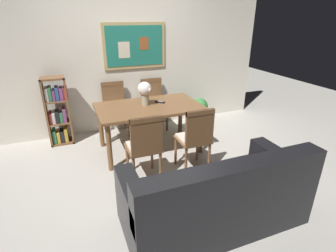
{
  "coord_description": "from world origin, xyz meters",
  "views": [
    {
      "loc": [
        -1.03,
        -3.0,
        1.97
      ],
      "look_at": [
        0.11,
        -0.1,
        0.65
      ],
      "focal_mm": 28.05,
      "sensor_mm": 36.0,
      "label": 1
    }
  ],
  "objects": [
    {
      "name": "dining_table",
      "position": [
        0.07,
        0.55,
        0.63
      ],
      "size": [
        1.54,
        0.93,
        0.72
      ],
      "color": "brown",
      "rests_on": "ground_plane"
    },
    {
      "name": "leather_couch",
      "position": [
        0.18,
        -1.23,
        0.31
      ],
      "size": [
        1.8,
        0.84,
        0.84
      ],
      "color": "black",
      "rests_on": "ground_plane"
    },
    {
      "name": "tv_remote",
      "position": [
        0.27,
        0.64,
        0.74
      ],
      "size": [
        0.14,
        0.14,
        0.02
      ],
      "color": "black",
      "rests_on": "dining_table"
    },
    {
      "name": "ground_plane",
      "position": [
        0.0,
        0.0,
        0.0
      ],
      "size": [
        12.0,
        12.0,
        0.0
      ],
      "primitive_type": "plane",
      "color": "#B7B2A8"
    },
    {
      "name": "dining_chair_near_right",
      "position": [
        0.43,
        -0.27,
        0.54
      ],
      "size": [
        0.4,
        0.41,
        0.91
      ],
      "color": "brown",
      "rests_on": "ground_plane"
    },
    {
      "name": "potted_ivy",
      "position": [
        1.32,
        1.27,
        0.27
      ],
      "size": [
        0.32,
        0.32,
        0.52
      ],
      "color": "#B2ADA3",
      "rests_on": "ground_plane"
    },
    {
      "name": "dining_chair_far_left",
      "position": [
        -0.3,
        1.38,
        0.54
      ],
      "size": [
        0.4,
        0.41,
        0.91
      ],
      "color": "brown",
      "rests_on": "ground_plane"
    },
    {
      "name": "dining_chair_far_right",
      "position": [
        0.41,
        1.37,
        0.54
      ],
      "size": [
        0.4,
        0.41,
        0.91
      ],
      "color": "brown",
      "rests_on": "ground_plane"
    },
    {
      "name": "wall_back_with_painting",
      "position": [
        0.0,
        1.61,
        1.3
      ],
      "size": [
        5.2,
        0.14,
        2.6
      ],
      "color": "silver",
      "rests_on": "ground_plane"
    },
    {
      "name": "dining_chair_near_left",
      "position": [
        -0.25,
        -0.25,
        0.54
      ],
      "size": [
        0.4,
        0.41,
        0.91
      ],
      "color": "brown",
      "rests_on": "ground_plane"
    },
    {
      "name": "flower_vase",
      "position": [
        0.03,
        0.61,
        0.94
      ],
      "size": [
        0.22,
        0.21,
        0.35
      ],
      "color": "tan",
      "rests_on": "dining_table"
    },
    {
      "name": "bookshelf",
      "position": [
        -1.22,
        1.32,
        0.53
      ],
      "size": [
        0.37,
        0.28,
        1.1
      ],
      "color": "brown",
      "rests_on": "ground_plane"
    }
  ]
}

